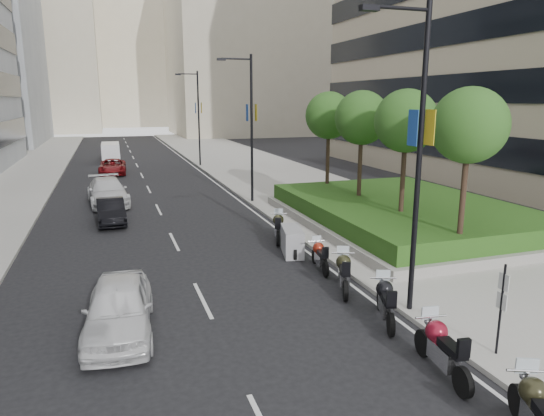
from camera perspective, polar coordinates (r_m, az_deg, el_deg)
name	(u,v)px	position (r m, az deg, el deg)	size (l,w,h in m)	color
ground	(289,351)	(13.08, 1.99, -16.51)	(160.00, 160.00, 0.00)	black
sidewalk_right	(265,172)	(43.18, -0.82, 4.25)	(10.00, 100.00, 0.15)	#9E9B93
sidewalk_left	(0,185)	(41.92, -29.33, 2.37)	(8.00, 100.00, 0.15)	#9E9B93
lane_edge	(206,176)	(41.90, -7.76, 3.78)	(0.12, 100.00, 0.01)	silver
lane_centre	(144,179)	(41.25, -14.87, 3.33)	(0.12, 100.00, 0.01)	silver
building_cream_right	(249,35)	(95.06, -2.74, 19.65)	(28.00, 24.00, 36.00)	#B7AD93
building_cream_left	(27,45)	(112.06, -26.91, 16.77)	(26.00, 24.00, 34.00)	#B7AD93
building_cream_centre	(127,47)	(131.43, -16.71, 17.64)	(30.00, 24.00, 38.00)	#B7AD93
planter	(403,220)	(25.72, 15.14, -1.35)	(10.00, 14.00, 0.40)	gray
hedge	(404,208)	(25.59, 15.22, -0.04)	(9.40, 13.40, 0.80)	#194212
tree_0	(469,126)	(19.34, 22.18, 8.92)	(2.80, 2.80, 6.30)	#332319
tree_1	(406,121)	(22.53, 15.50, 9.78)	(2.80, 2.80, 6.30)	#332319
tree_2	(362,118)	(25.94, 10.51, 10.34)	(2.80, 2.80, 6.30)	#332319
tree_3	(329,116)	(29.50, 6.69, 10.72)	(2.80, 2.80, 6.30)	#332319
lamp_post_0	(415,147)	(14.33, 16.51, 6.90)	(2.34, 0.45, 9.00)	black
lamp_post_1	(249,122)	(29.86, -2.71, 10.12)	(2.34, 0.45, 9.00)	black
lamp_post_2	(197,114)	(47.41, -8.82, 10.91)	(2.34, 0.45, 9.00)	black
parking_sign	(501,305)	(13.34, 25.37, -10.26)	(0.06, 0.32, 2.50)	black
motorcycle_0	(537,413)	(11.00, 28.76, -20.40)	(1.17, 2.29, 1.21)	black
motorcycle_1	(441,348)	(12.51, 19.31, -15.31)	(0.82, 2.46, 1.23)	black
motorcycle_2	(386,301)	(14.75, 13.22, -10.64)	(1.08, 2.24, 1.17)	black
motorcycle_3	(344,272)	(16.77, 8.44, -7.52)	(1.11, 2.24, 1.18)	black
motorcycle_4	(320,256)	(18.65, 5.65, -5.62)	(0.68, 2.05, 1.02)	black
motorcycle_5	(292,241)	(20.34, 2.38, -3.95)	(1.16, 2.00, 1.14)	black
motorcycle_6	(278,227)	(22.32, 0.74, -2.27)	(1.05, 2.26, 1.18)	black
car_a	(119,308)	(14.27, -17.57, -11.13)	(1.79, 4.46, 1.52)	silver
car_b	(111,211)	(26.78, -18.43, -0.36)	(1.37, 3.92, 1.29)	black
car_c	(108,192)	(31.72, -18.78, 1.84)	(2.24, 5.51, 1.60)	silver
car_d	(113,167)	(44.53, -18.25, 4.64)	(2.20, 4.77, 1.33)	maroon
delivery_van	(111,153)	(53.50, -18.43, 6.13)	(1.80, 4.63, 1.94)	white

